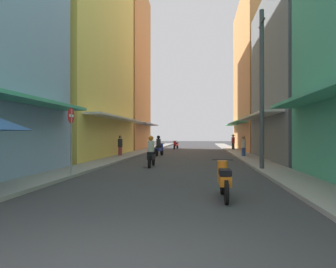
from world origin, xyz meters
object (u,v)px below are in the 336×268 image
motorbike_black (151,153)px  street_sign_no_entry (71,132)px  motorbike_blue (159,147)px  motorbike_red (176,145)px  motorbike_orange (224,179)px  pedestrian_crossing (120,146)px  utility_pole (262,89)px  pedestrian_midway (233,141)px  pedestrian_foreground (244,147)px

motorbike_black → street_sign_no_entry: street_sign_no_entry is taller
motorbike_blue → motorbike_red: 11.40m
motorbike_orange → pedestrian_crossing: 15.89m
utility_pole → street_sign_no_entry: (-7.63, -2.92, -1.97)m
motorbike_red → utility_pole: utility_pole is taller
pedestrian_midway → pedestrian_crossing: size_ratio=1.07×
pedestrian_midway → motorbike_orange: bearing=-96.2°
motorbike_orange → pedestrian_foreground: size_ratio=1.16×
utility_pole → street_sign_no_entry: bearing=-159.1°
pedestrian_midway → motorbike_black: bearing=-108.3°
motorbike_red → street_sign_no_entry: size_ratio=0.68×
motorbike_blue → pedestrian_crossing: bearing=-150.9°
pedestrian_midway → street_sign_no_entry: size_ratio=0.64×
pedestrian_foreground → street_sign_no_entry: 13.98m
motorbike_orange → utility_pole: bearing=71.4°
motorbike_black → pedestrian_midway: 18.52m
motorbike_blue → motorbike_orange: motorbike_blue is taller
motorbike_black → motorbike_orange: (3.08, -7.66, -0.20)m
motorbike_black → pedestrian_crossing: 7.64m
pedestrian_foreground → utility_pole: utility_pole is taller
motorbike_black → pedestrian_crossing: pedestrian_crossing is taller
pedestrian_midway → pedestrian_foreground: bearing=-91.7°
motorbike_blue → utility_pole: utility_pole is taller
motorbike_blue → motorbike_red: size_ratio=1.00×
utility_pole → motorbike_black: bearing=165.7°
pedestrian_foreground → utility_pole: size_ratio=0.22×
motorbike_blue → pedestrian_midway: size_ratio=1.06×
pedestrian_foreground → motorbike_orange: bearing=-99.4°
motorbike_red → street_sign_no_entry: bearing=-95.0°
motorbike_red → pedestrian_midway: (6.18, -2.15, 0.45)m
motorbike_black → pedestrian_midway: bearing=71.7°
motorbike_orange → pedestrian_crossing: (-6.49, 14.50, 0.29)m
street_sign_no_entry → pedestrian_foreground: bearing=55.2°
motorbike_blue → motorbike_red: bearing=88.1°
pedestrian_crossing → motorbike_black: bearing=-63.5°
utility_pole → street_sign_no_entry: 8.40m
motorbike_blue → motorbike_orange: (3.80, -16.00, -0.20)m
motorbike_black → pedestrian_midway: pedestrian_midway is taller
pedestrian_foreground → pedestrian_midway: bearing=88.3°
motorbike_black → street_sign_no_entry: (-2.42, -4.24, 1.01)m
motorbike_red → street_sign_no_entry: (-2.08, -23.97, 1.21)m
pedestrian_foreground → pedestrian_crossing: bearing=-177.6°
motorbike_red → street_sign_no_entry: street_sign_no_entry is taller
pedestrian_foreground → street_sign_no_entry: size_ratio=0.59×
motorbike_blue → pedestrian_foreground: 6.35m
motorbike_blue → pedestrian_midway: (6.55, 9.24, 0.25)m
pedestrian_midway → utility_pole: 19.11m
motorbike_blue → motorbike_black: bearing=-85.1°
motorbike_black → motorbike_red: motorbike_black is taller
motorbike_orange → motorbike_red: (-3.43, 27.39, 0.00)m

